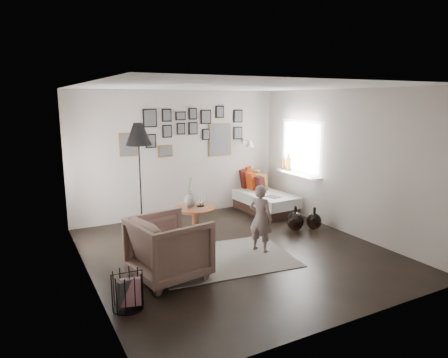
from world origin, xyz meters
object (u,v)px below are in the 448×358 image
magazine_basket (128,290)px  pedestal_table (195,224)px  daybed (258,196)px  demijohn_small (314,221)px  vase (190,198)px  floor_lamp (139,138)px  child (261,218)px  demijohn_large (295,221)px  armchair (169,248)px

magazine_basket → pedestal_table: bearing=47.4°
pedestal_table → daybed: (2.03, 1.11, 0.03)m
demijohn_small → vase: bearing=164.6°
floor_lamp → magazine_basket: (-0.96, -2.67, -1.51)m
magazine_basket → child: (2.35, 0.78, 0.33)m
demijohn_large → child: 1.32m
armchair → child: size_ratio=0.86×
demijohn_large → pedestal_table: bearing=165.3°
vase → floor_lamp: 1.44m
pedestal_table → child: child is taller
pedestal_table → child: bearing=-56.5°
vase → demijohn_small: (2.25, -0.62, -0.58)m
floor_lamp → demijohn_large: bearing=-27.7°
vase → demijohn_small: vase is taller
floor_lamp → pedestal_table: bearing=-50.3°
armchair → child: (1.63, 0.24, 0.12)m
vase → floor_lamp: bearing=127.0°
vase → daybed: bearing=27.3°
daybed → floor_lamp: size_ratio=0.97×
magazine_basket → child: 2.50m
floor_lamp → demijohn_small: size_ratio=4.66×
vase → magazine_basket: bearing=-130.9°
pedestal_table → daybed: size_ratio=0.38×
armchair → magazine_basket: armchair is taller
daybed → child: child is taller
vase → child: 1.31m
demijohn_small → pedestal_table: bearing=164.6°
child → daybed: bearing=-60.2°
daybed → demijohn_small: daybed is taller
vase → demijohn_large: vase is taller
floor_lamp → child: bearing=-53.6°
magazine_basket → demijohn_large: bearing=20.9°
demijohn_small → child: child is taller
pedestal_table → floor_lamp: (-0.71, 0.85, 1.46)m
vase → demijohn_large: bearing=-14.7°
floor_lamp → magazine_basket: bearing=-109.9°
pedestal_table → armchair: 1.60m
pedestal_table → armchair: armchair is taller
magazine_basket → demijohn_large: size_ratio=0.94×
daybed → magazine_basket: daybed is taller
child → magazine_basket: bearing=80.4°
child → vase: bearing=7.9°
pedestal_table → daybed: daybed is taller
floor_lamp → demijohn_large: size_ratio=4.24×
magazine_basket → demijohn_small: bearing=17.6°
demijohn_small → child: 1.60m
floor_lamp → demijohn_small: (2.88, -1.45, -1.57)m
magazine_basket → demijohn_small: size_ratio=1.03×
magazine_basket → floor_lamp: bearing=70.1°
pedestal_table → demijohn_small: (2.17, -0.60, -0.11)m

